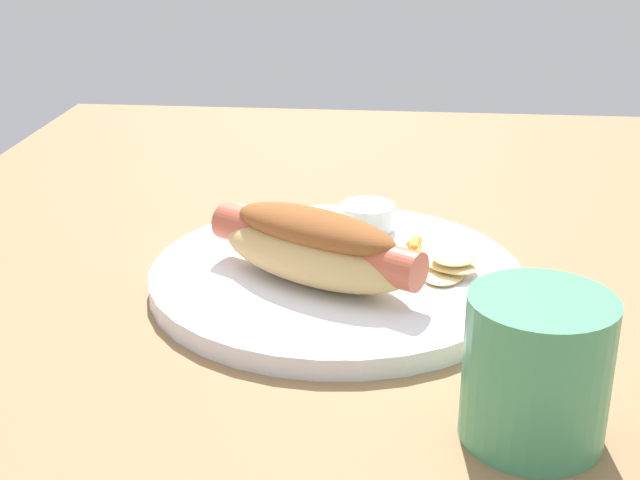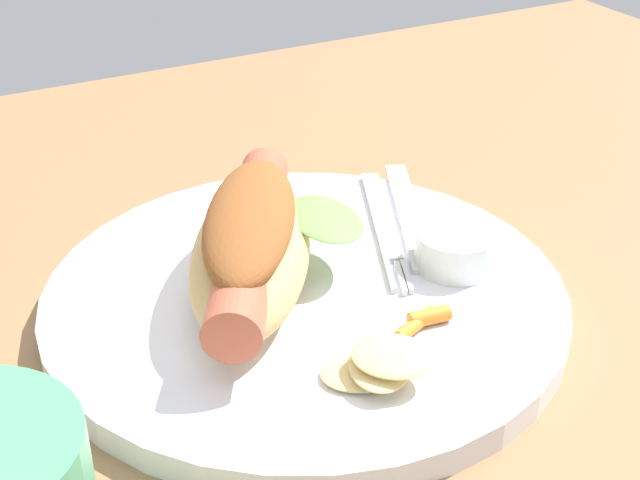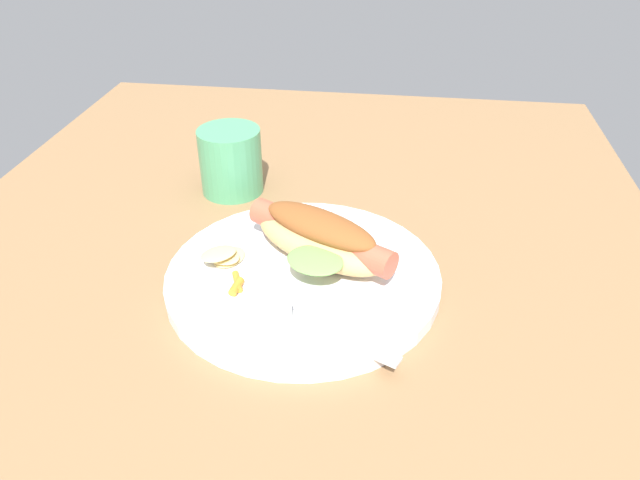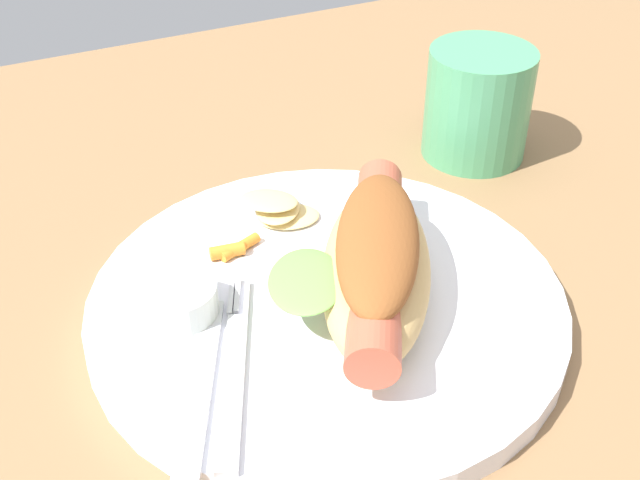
{
  "view_description": "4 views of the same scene",
  "coord_description": "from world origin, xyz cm",
  "px_view_note": "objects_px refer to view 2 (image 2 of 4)",
  "views": [
    {
      "loc": [
        -63.71,
        -2.99,
        30.04
      ],
      "look_at": [
        -0.93,
        3.2,
        4.52
      ],
      "focal_mm": 49.53,
      "sensor_mm": 36.0,
      "label": 1
    },
    {
      "loc": [
        -18.96,
        -36.58,
        29.86
      ],
      "look_at": [
        1.05,
        1.2,
        4.99
      ],
      "focal_mm": 51.01,
      "sensor_mm": 36.0,
      "label": 2
    },
    {
      "loc": [
        52.35,
        11.01,
        40.26
      ],
      "look_at": [
        -0.9,
        3.7,
        4.83
      ],
      "focal_mm": 33.85,
      "sensor_mm": 36.0,
      "label": 3
    },
    {
      "loc": [
        17.44,
        36.93,
        34.57
      ],
      "look_at": [
        0.34,
        0.65,
        4.84
      ],
      "focal_mm": 46.01,
      "sensor_mm": 36.0,
      "label": 4
    }
  ],
  "objects_px": {
    "knife": "(408,214)",
    "carrot_garnish": "(423,320)",
    "sauce_ramekin": "(455,248)",
    "chips_pile": "(376,365)",
    "fork": "(383,224)",
    "hot_dog": "(252,242)",
    "plate": "(305,299)"
  },
  "relations": [
    {
      "from": "plate",
      "to": "carrot_garnish",
      "type": "xyz_separation_m",
      "value": [
        0.04,
        -0.06,
        0.01
      ]
    },
    {
      "from": "sauce_ramekin",
      "to": "knife",
      "type": "xyz_separation_m",
      "value": [
        0.01,
        0.06,
        -0.01
      ]
    },
    {
      "from": "chips_pile",
      "to": "hot_dog",
      "type": "bearing_deg",
      "value": 99.96
    },
    {
      "from": "fork",
      "to": "chips_pile",
      "type": "relative_size",
      "value": 2.23
    },
    {
      "from": "carrot_garnish",
      "to": "hot_dog",
      "type": "bearing_deg",
      "value": 128.67
    },
    {
      "from": "hot_dog",
      "to": "fork",
      "type": "bearing_deg",
      "value": 133.1
    },
    {
      "from": "knife",
      "to": "hot_dog",
      "type": "bearing_deg",
      "value": -52.01
    },
    {
      "from": "plate",
      "to": "knife",
      "type": "relative_size",
      "value": 2.11
    },
    {
      "from": "plate",
      "to": "carrot_garnish",
      "type": "distance_m",
      "value": 0.08
    },
    {
      "from": "plate",
      "to": "carrot_garnish",
      "type": "height_order",
      "value": "carrot_garnish"
    },
    {
      "from": "hot_dog",
      "to": "knife",
      "type": "distance_m",
      "value": 0.13
    },
    {
      "from": "sauce_ramekin",
      "to": "fork",
      "type": "xyz_separation_m",
      "value": [
        -0.01,
        0.06,
        -0.01
      ]
    },
    {
      "from": "hot_dog",
      "to": "carrot_garnish",
      "type": "bearing_deg",
      "value": 68.55
    },
    {
      "from": "plate",
      "to": "sauce_ramekin",
      "type": "distance_m",
      "value": 0.09
    },
    {
      "from": "sauce_ramekin",
      "to": "fork",
      "type": "bearing_deg",
      "value": 102.39
    },
    {
      "from": "hot_dog",
      "to": "fork",
      "type": "distance_m",
      "value": 0.11
    },
    {
      "from": "fork",
      "to": "carrot_garnish",
      "type": "height_order",
      "value": "carrot_garnish"
    },
    {
      "from": "fork",
      "to": "chips_pile",
      "type": "height_order",
      "value": "chips_pile"
    },
    {
      "from": "knife",
      "to": "carrot_garnish",
      "type": "relative_size",
      "value": 3.81
    },
    {
      "from": "plate",
      "to": "fork",
      "type": "xyz_separation_m",
      "value": [
        0.08,
        0.04,
        0.01
      ]
    },
    {
      "from": "sauce_ramekin",
      "to": "chips_pile",
      "type": "bearing_deg",
      "value": -143.82
    },
    {
      "from": "knife",
      "to": "chips_pile",
      "type": "bearing_deg",
      "value": -13.04
    },
    {
      "from": "hot_dog",
      "to": "chips_pile",
      "type": "relative_size",
      "value": 2.84
    },
    {
      "from": "hot_dog",
      "to": "knife",
      "type": "height_order",
      "value": "hot_dog"
    },
    {
      "from": "fork",
      "to": "carrot_garnish",
      "type": "distance_m",
      "value": 0.11
    },
    {
      "from": "hot_dog",
      "to": "carrot_garnish",
      "type": "height_order",
      "value": "hot_dog"
    },
    {
      "from": "plate",
      "to": "fork",
      "type": "relative_size",
      "value": 2.13
    },
    {
      "from": "sauce_ramekin",
      "to": "chips_pile",
      "type": "relative_size",
      "value": 0.77
    },
    {
      "from": "hot_dog",
      "to": "plate",
      "type": "bearing_deg",
      "value": 89.08
    },
    {
      "from": "sauce_ramekin",
      "to": "chips_pile",
      "type": "height_order",
      "value": "sauce_ramekin"
    },
    {
      "from": "hot_dog",
      "to": "sauce_ramekin",
      "type": "bearing_deg",
      "value": 102.78
    },
    {
      "from": "knife",
      "to": "carrot_garnish",
      "type": "xyz_separation_m",
      "value": [
        -0.06,
        -0.11,
        0.0
      ]
    }
  ]
}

